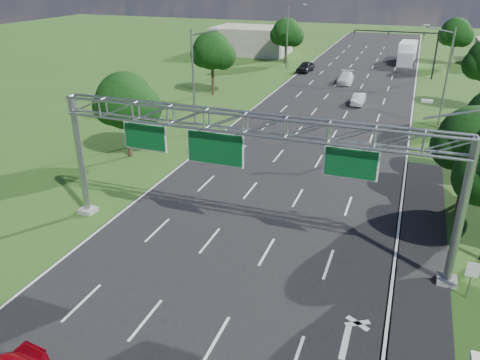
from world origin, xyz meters
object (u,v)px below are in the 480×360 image
at_px(regulatory_sign, 472,273).
at_px(traffic_signal, 412,42).
at_px(sign_gantry, 246,134).
at_px(box_truck, 407,53).

bearing_deg(regulatory_sign, traffic_signal, 95.20).
xyz_separation_m(sign_gantry, regulatory_sign, (12.07, -1.02, -5.38)).
bearing_deg(traffic_signal, sign_gantry, -97.68).
relative_size(traffic_signal, box_truck, 1.31).
bearing_deg(sign_gantry, traffic_signal, 82.32).
distance_m(sign_gantry, regulatory_sign, 13.25).
height_order(sign_gantry, traffic_signal, sign_gantry).
bearing_deg(box_truck, traffic_signal, -83.36).
bearing_deg(box_truck, regulatory_sign, -81.60).
height_order(sign_gantry, box_truck, sign_gantry).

